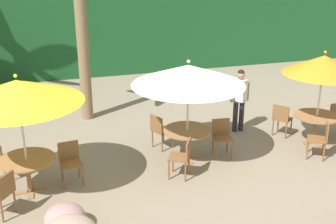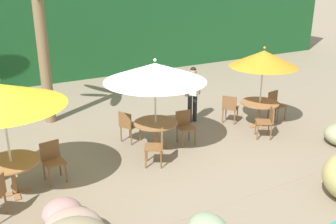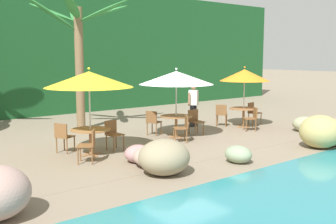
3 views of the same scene
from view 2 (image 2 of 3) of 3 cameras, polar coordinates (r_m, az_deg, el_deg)
ground_plane at (r=9.69m, az=-0.54°, el=-6.08°), size 120.00×120.00×0.00m
terrace_deck at (r=9.69m, az=-0.54°, el=-6.06°), size 18.00×5.20×0.01m
foliage_backdrop at (r=17.19m, az=-15.74°, el=15.10°), size 28.00×2.40×6.00m
rock_seawall at (r=7.54m, az=12.78°, el=-11.59°), size 17.55×3.21×1.00m
umbrella_yellow at (r=7.79m, az=-23.65°, el=2.32°), size 2.42×2.42×2.45m
dining_table_yellow at (r=8.33m, az=-22.22°, el=-7.57°), size 1.10×1.10×0.74m
chair_yellow_seaward at (r=8.64m, az=-16.83°, el=-6.63°), size 0.47×0.47×0.87m
umbrella_white at (r=9.19m, az=-1.94°, el=5.93°), size 2.49×2.49×2.36m
dining_table_white at (r=9.63m, az=-1.84°, el=-2.25°), size 1.10×1.10×0.74m
chair_white_seaward at (r=10.06m, az=2.50°, el=-1.89°), size 0.47×0.47×0.87m
chair_white_inland at (r=10.11m, az=-5.98°, el=-1.86°), size 0.57×0.56×0.87m
chair_white_left at (r=8.89m, az=-1.57°, el=-4.94°), size 0.58×0.58×0.87m
umbrella_orange at (r=11.05m, az=14.05°, el=7.71°), size 1.91×1.91×2.36m
dining_table_orange at (r=11.42m, az=13.46°, el=0.82°), size 1.10×1.10×0.74m
chair_orange_seaward at (r=12.14m, az=15.66°, el=1.28°), size 0.48×0.48×0.87m
chair_orange_inland at (r=11.52m, az=9.19°, el=0.77°), size 0.59×0.59×0.87m
chair_orange_left at (r=10.68m, az=14.58°, el=-1.20°), size 0.59×0.59×0.87m
palm_tree_second at (r=11.48m, az=-18.88°, el=14.41°), size 3.84×3.55×4.81m
waiter_in_white at (r=11.35m, az=3.70°, el=3.20°), size 0.52×0.39×1.70m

